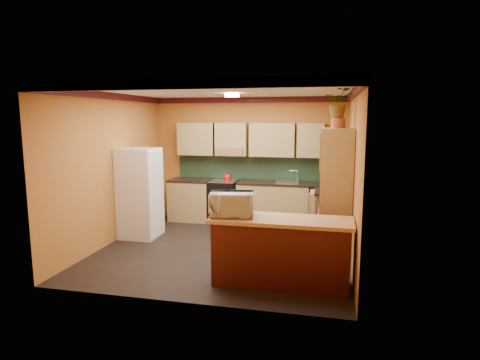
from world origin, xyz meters
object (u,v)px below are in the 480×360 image
pantry (336,195)px  microwave (232,204)px  fridge (140,193)px  base_cabinets_back (252,203)px  stove (224,201)px  breakfast_bar (280,253)px

pantry → microwave: (-1.40, -1.21, 0.04)m
fridge → pantry: bearing=-7.1°
fridge → microwave: size_ratio=2.87×
base_cabinets_back → pantry: (1.72, -1.88, 0.61)m
fridge → pantry: size_ratio=0.81×
stove → pantry: (2.34, -1.88, 0.59)m
stove → pantry: size_ratio=0.43×
base_cabinets_back → breakfast_bar: (1.00, -3.09, 0.00)m
fridge → breakfast_bar: fridge is taller
stove → microwave: microwave is taller
breakfast_bar → fridge: bearing=150.1°
base_cabinets_back → breakfast_bar: bearing=-72.1°
base_cabinets_back → breakfast_bar: same height
stove → breakfast_bar: 3.49m
stove → fridge: fridge is taller
pantry → fridge: bearing=172.9°
base_cabinets_back → microwave: size_ratio=6.17×
base_cabinets_back → stove: size_ratio=4.01×
pantry → breakfast_bar: bearing=-120.7°
breakfast_bar → microwave: bearing=180.0°
microwave → breakfast_bar: bearing=-9.5°
fridge → microwave: bearing=-37.0°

